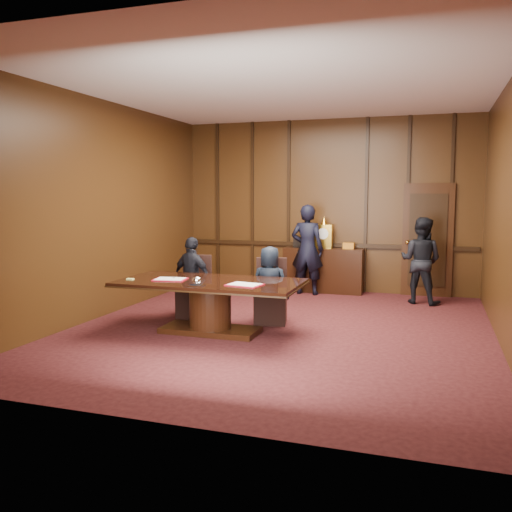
{
  "coord_description": "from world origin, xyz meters",
  "views": [
    {
      "loc": [
        2.12,
        -7.54,
        1.99
      ],
      "look_at": [
        -0.45,
        0.24,
        1.05
      ],
      "focal_mm": 38.0,
      "sensor_mm": 36.0,
      "label": 1
    }
  ],
  "objects": [
    {
      "name": "signatory_left",
      "position": [
        -1.55,
        0.3,
        0.66
      ],
      "size": [
        0.83,
        0.54,
        1.31
      ],
      "primitive_type": "imported",
      "rotation": [
        0.0,
        0.0,
        2.83
      ],
      "color": "black",
      "rests_on": "ground"
    },
    {
      "name": "conference_table",
      "position": [
        -0.9,
        -0.5,
        0.51
      ],
      "size": [
        2.62,
        1.32,
        0.76
      ],
      "color": "black",
      "rests_on": "ground"
    },
    {
      "name": "signatory_right",
      "position": [
        -0.25,
        0.3,
        0.6
      ],
      "size": [
        0.6,
        0.4,
        1.2
      ],
      "primitive_type": "imported",
      "rotation": [
        0.0,
        0.0,
        3.18
      ],
      "color": "black",
      "rests_on": "ground"
    },
    {
      "name": "sideboard",
      "position": [
        0.0,
        3.26,
        0.49
      ],
      "size": [
        1.6,
        0.45,
        1.54
      ],
      "color": "black",
      "rests_on": "ground"
    },
    {
      "name": "notepad",
      "position": [
        -2.04,
        -0.76,
        0.77
      ],
      "size": [
        0.1,
        0.08,
        0.01
      ],
      "primitive_type": "cube",
      "rotation": [
        0.0,
        0.0,
        0.05
      ],
      "color": "#E4E36F",
      "rests_on": "conference_table"
    },
    {
      "name": "room",
      "position": [
        0.07,
        0.14,
        1.72
      ],
      "size": [
        7.0,
        7.04,
        3.5
      ],
      "color": "black",
      "rests_on": "ground"
    },
    {
      "name": "folder_right",
      "position": [
        -0.3,
        -0.71,
        0.77
      ],
      "size": [
        0.51,
        0.4,
        0.02
      ],
      "rotation": [
        0.0,
        0.0,
        -0.16
      ],
      "color": "#A60F1F",
      "rests_on": "conference_table"
    },
    {
      "name": "chair_right",
      "position": [
        -0.26,
        0.38,
        0.29
      ],
      "size": [
        0.57,
        0.57,
        0.99
      ],
      "rotation": [
        0.0,
        0.0,
        0.22
      ],
      "color": "black",
      "rests_on": "ground"
    },
    {
      "name": "witness_right",
      "position": [
        1.91,
        2.67,
        0.79
      ],
      "size": [
        0.91,
        0.8,
        1.57
      ],
      "primitive_type": "imported",
      "rotation": [
        0.0,
        0.0,
        2.84
      ],
      "color": "black",
      "rests_on": "ground"
    },
    {
      "name": "folder_left",
      "position": [
        -1.48,
        -0.6,
        0.77
      ],
      "size": [
        0.51,
        0.4,
        0.02
      ],
      "rotation": [
        0.0,
        0.0,
        0.16
      ],
      "color": "#A60F1F",
      "rests_on": "conference_table"
    },
    {
      "name": "inkstand",
      "position": [
        -0.9,
        -0.95,
        0.81
      ],
      "size": [
        0.2,
        0.14,
        0.12
      ],
      "color": "white",
      "rests_on": "conference_table"
    },
    {
      "name": "chair_left",
      "position": [
        -1.55,
        0.38,
        0.29
      ],
      "size": [
        0.54,
        0.54,
        0.99
      ],
      "rotation": [
        0.0,
        0.0,
        0.14
      ],
      "color": "black",
      "rests_on": "ground"
    },
    {
      "name": "witness_left",
      "position": [
        -0.26,
        2.91,
        0.89
      ],
      "size": [
        0.67,
        0.46,
        1.79
      ],
      "primitive_type": "imported",
      "rotation": [
        0.0,
        0.0,
        3.09
      ],
      "color": "black",
      "rests_on": "ground"
    }
  ]
}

